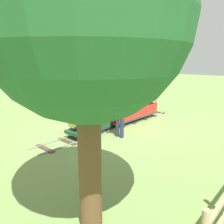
{
  "coord_description": "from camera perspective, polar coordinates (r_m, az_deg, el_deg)",
  "views": [
    {
      "loc": [
        -4.97,
        5.75,
        2.31
      ],
      "look_at": [
        0.0,
        0.28,
        0.55
      ],
      "focal_mm": 35.12,
      "sensor_mm": 36.0,
      "label": 1
    }
  ],
  "objects": [
    {
      "name": "oak_tree_near",
      "position": [
        2.75,
        -6.72,
        22.73
      ],
      "size": [
        2.47,
        2.47,
        4.02
      ],
      "color": "brown",
      "rests_on": "ground_plane"
    },
    {
      "name": "passenger_car",
      "position": [
        8.45,
        5.02,
        0.42
      ],
      "size": [
        0.81,
        2.7,
        0.97
      ],
      "color": "#3F3F3F",
      "rests_on": "ground_plane"
    },
    {
      "name": "ground_plane",
      "position": [
        7.94,
        1.35,
        -3.52
      ],
      "size": [
        60.0,
        60.0,
        0.0
      ],
      "primitive_type": "plane",
      "color": "#75934C"
    },
    {
      "name": "track",
      "position": [
        7.88,
        0.98,
        -3.53
      ],
      "size": [
        0.75,
        6.4,
        0.04
      ],
      "color": "gray",
      "rests_on": "ground_plane"
    },
    {
      "name": "locomotive",
      "position": [
        6.92,
        -5.61,
        -1.96
      ],
      "size": [
        0.71,
        1.44,
        1.07
      ],
      "color": "#1E472D",
      "rests_on": "ground_plane"
    },
    {
      "name": "park_bench",
      "position": [
        9.84,
        -13.71,
        1.91
      ],
      "size": [
        1.36,
        0.67,
        0.82
      ],
      "color": "olive",
      "rests_on": "ground_plane"
    },
    {
      "name": "conductor_person",
      "position": [
        6.54,
        2.05,
        1.44
      ],
      "size": [
        0.3,
        0.3,
        1.62
      ],
      "color": "#282D47",
      "rests_on": "ground_plane"
    }
  ]
}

